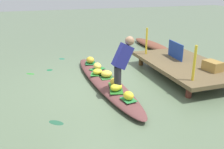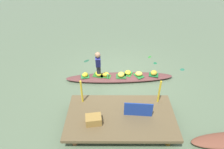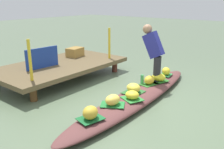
# 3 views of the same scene
# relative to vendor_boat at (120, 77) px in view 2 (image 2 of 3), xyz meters

# --- Properties ---
(canal_water) EXTENTS (40.00, 40.00, 0.00)m
(canal_water) POSITION_rel_vendor_boat_xyz_m (0.00, 0.00, -0.09)
(canal_water) COLOR #586B4F
(canal_water) RESTS_ON ground
(dock_platform) EXTENTS (3.20, 1.80, 0.37)m
(dock_platform) POSITION_rel_vendor_boat_xyz_m (0.04, 2.30, 0.22)
(dock_platform) COLOR brown
(dock_platform) RESTS_ON ground
(vendor_boat) EXTENTS (4.29, 0.87, 0.18)m
(vendor_boat) POSITION_rel_vendor_boat_xyz_m (0.00, 0.00, 0.00)
(vendor_boat) COLOR brown
(vendor_boat) RESTS_ON ground
(leaf_mat_0) EXTENTS (0.48, 0.39, 0.01)m
(leaf_mat_0) POSITION_rel_vendor_boat_xyz_m (0.84, -0.00, 0.10)
(leaf_mat_0) COLOR #256922
(leaf_mat_0) RESTS_ON vendor_boat
(banana_bunch_0) EXTENTS (0.32, 0.36, 0.17)m
(banana_bunch_0) POSITION_rel_vendor_boat_xyz_m (0.84, -0.00, 0.18)
(banana_bunch_0) COLOR yellow
(banana_bunch_0) RESTS_ON vendor_boat
(leaf_mat_1) EXTENTS (0.42, 0.44, 0.01)m
(leaf_mat_1) POSITION_rel_vendor_boat_xyz_m (-0.34, -0.10, 0.10)
(leaf_mat_1) COLOR #2A8031
(leaf_mat_1) RESTS_ON vendor_boat
(banana_bunch_1) EXTENTS (0.25, 0.26, 0.15)m
(banana_bunch_1) POSITION_rel_vendor_boat_xyz_m (-0.34, -0.10, 0.17)
(banana_bunch_1) COLOR yellow
(banana_bunch_1) RESTS_ON vendor_boat
(leaf_mat_2) EXTENTS (0.45, 0.49, 0.01)m
(leaf_mat_2) POSITION_rel_vendor_boat_xyz_m (-0.76, 0.01, 0.10)
(leaf_mat_2) COLOR #217632
(leaf_mat_2) RESTS_ON vendor_boat
(banana_bunch_2) EXTENTS (0.29, 0.22, 0.18)m
(banana_bunch_2) POSITION_rel_vendor_boat_xyz_m (-0.76, 0.01, 0.18)
(banana_bunch_2) COLOR #F2CF50
(banana_bunch_2) RESTS_ON vendor_boat
(leaf_mat_3) EXTENTS (0.42, 0.36, 0.01)m
(leaf_mat_3) POSITION_rel_vendor_boat_xyz_m (-1.36, -0.04, 0.10)
(leaf_mat_3) COLOR #17612D
(leaf_mat_3) RESTS_ON vendor_boat
(banana_bunch_3) EXTENTS (0.32, 0.30, 0.20)m
(banana_bunch_3) POSITION_rel_vendor_boat_xyz_m (-1.36, -0.04, 0.20)
(banana_bunch_3) COLOR gold
(banana_bunch_3) RESTS_ON vendor_boat
(leaf_mat_4) EXTENTS (0.43, 0.33, 0.01)m
(leaf_mat_4) POSITION_rel_vendor_boat_xyz_m (0.54, 0.06, 0.10)
(leaf_mat_4) COLOR #347C2C
(leaf_mat_4) RESTS_ON vendor_boat
(banana_bunch_4) EXTENTS (0.28, 0.20, 0.18)m
(banana_bunch_4) POSITION_rel_vendor_boat_xyz_m (0.54, 0.06, 0.19)
(banana_bunch_4) COLOR gold
(banana_bunch_4) RESTS_ON vendor_boat
(leaf_mat_5) EXTENTS (0.36, 0.29, 0.01)m
(leaf_mat_5) POSITION_rel_vendor_boat_xyz_m (1.36, 0.08, 0.10)
(leaf_mat_5) COLOR #277B3B
(leaf_mat_5) RESTS_ON vendor_boat
(banana_bunch_5) EXTENTS (0.30, 0.28, 0.18)m
(banana_bunch_5) POSITION_rel_vendor_boat_xyz_m (1.36, 0.08, 0.19)
(banana_bunch_5) COLOR yellow
(banana_bunch_5) RESTS_ON vendor_boat
(leaf_mat_6) EXTENTS (0.40, 0.34, 0.01)m
(leaf_mat_6) POSITION_rel_vendor_boat_xyz_m (-0.06, 0.06, 0.10)
(leaf_mat_6) COLOR #29632B
(leaf_mat_6) RESTS_ON vendor_boat
(banana_bunch_6) EXTENTS (0.35, 0.36, 0.18)m
(banana_bunch_6) POSITION_rel_vendor_boat_xyz_m (-0.06, 0.06, 0.18)
(banana_bunch_6) COLOR yellow
(banana_bunch_6) RESTS_ON vendor_boat
(vendor_person) EXTENTS (0.21, 0.50, 1.21)m
(vendor_person) POSITION_rel_vendor_boat_xyz_m (0.81, 0.15, 0.78)
(vendor_person) COLOR #28282D
(vendor_person) RESTS_ON vendor_boat
(water_bottle) EXTENTS (0.07, 0.07, 0.20)m
(water_bottle) POSITION_rel_vendor_boat_xyz_m (0.47, 0.19, 0.19)
(water_bottle) COLOR #44A95A
(water_bottle) RESTS_ON vendor_boat
(market_banner) EXTENTS (0.83, 0.09, 0.47)m
(market_banner) POSITION_rel_vendor_boat_xyz_m (-0.46, 2.30, 0.52)
(market_banner) COLOR navy
(market_banner) RESTS_ON dock_platform
(railing_post_west) EXTENTS (0.06, 0.06, 0.81)m
(railing_post_west) POSITION_rel_vendor_boat_xyz_m (-1.16, 1.70, 0.69)
(railing_post_west) COLOR gold
(railing_post_west) RESTS_ON dock_platform
(railing_post_east) EXTENTS (0.06, 0.06, 0.81)m
(railing_post_east) POSITION_rel_vendor_boat_xyz_m (1.24, 1.70, 0.69)
(railing_post_east) COLOR gold
(railing_post_east) RESTS_ON dock_platform
(produce_crate) EXTENTS (0.48, 0.38, 0.24)m
(produce_crate) POSITION_rel_vendor_boat_xyz_m (0.81, 2.58, 0.40)
(produce_crate) COLOR olive
(produce_crate) RESTS_ON dock_platform
(drifting_plant_0) EXTENTS (0.20, 0.22, 0.01)m
(drifting_plant_0) POSITION_rel_vendor_boat_xyz_m (-1.65, -1.23, -0.09)
(drifting_plant_0) COLOR #166239
(drifting_plant_0) RESTS_ON ground
(drifting_plant_1) EXTENTS (0.28, 0.27, 0.01)m
(drifting_plant_1) POSITION_rel_vendor_boat_xyz_m (-2.74, -0.71, -0.09)
(drifting_plant_1) COLOR #21664A
(drifting_plant_1) RESTS_ON ground
(drifting_plant_2) EXTENTS (0.23, 0.28, 0.01)m
(drifting_plant_2) POSITION_rel_vendor_boat_xyz_m (-1.49, -1.79, -0.09)
(drifting_plant_2) COLOR #288729
(drifting_plant_2) RESTS_ON ground
(drifting_plant_3) EXTENTS (0.32, 0.33, 0.01)m
(drifting_plant_3) POSITION_rel_vendor_boat_xyz_m (1.48, -1.42, -0.09)
(drifting_plant_3) COLOR #225439
(drifting_plant_3) RESTS_ON ground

